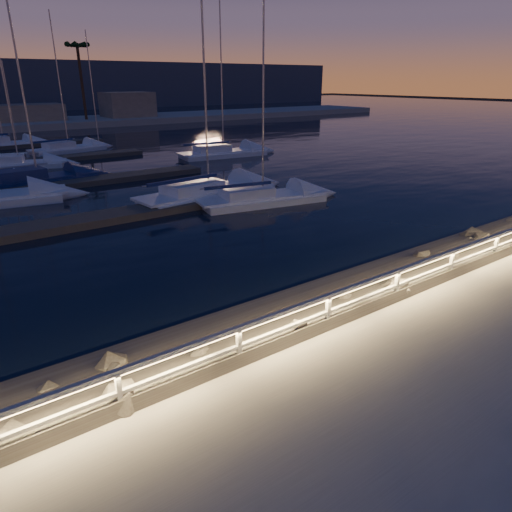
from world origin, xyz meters
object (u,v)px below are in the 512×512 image
at_px(sailboat_d, 259,197).
at_px(sailboat_g, 17,163).
at_px(sailboat_f, 34,179).
at_px(sailboat_k, 67,148).
at_px(guard_rail, 299,314).
at_px(sailboat_l, 221,152).
at_px(sailboat_n, 2,144).
at_px(sailboat_h, 205,192).

xyz_separation_m(sailboat_d, sailboat_g, (-9.81, 22.06, -0.00)).
relative_size(sailboat_f, sailboat_k, 1.08).
bearing_deg(sailboat_k, sailboat_g, -142.89).
bearing_deg(sailboat_f, guard_rail, -94.65).
distance_m(sailboat_d, sailboat_k, 29.34).
relative_size(guard_rail, sailboat_l, 2.85).
bearing_deg(sailboat_n, guard_rail, -97.44).
bearing_deg(sailboat_n, sailboat_h, -85.73).
distance_m(sailboat_d, sailboat_n, 37.35).
height_order(sailboat_g, sailboat_k, sailboat_k).
relative_size(sailboat_h, sailboat_n, 1.13).
bearing_deg(sailboat_f, sailboat_n, 79.98).
bearing_deg(sailboat_l, sailboat_d, -108.04).
relative_size(sailboat_f, sailboat_g, 1.14).
height_order(sailboat_k, sailboat_l, sailboat_l).
bearing_deg(sailboat_l, sailboat_n, 137.39).
height_order(sailboat_d, sailboat_l, sailboat_l).
relative_size(guard_rail, sailboat_k, 3.26).
distance_m(guard_rail, sailboat_l, 35.40).
height_order(sailboat_k, sailboat_n, sailboat_n).
height_order(sailboat_h, sailboat_n, sailboat_h).
bearing_deg(sailboat_l, sailboat_g, 170.63).
bearing_deg(sailboat_g, sailboat_d, -48.70).
bearing_deg(sailboat_g, sailboat_k, 66.67).
distance_m(guard_rail, sailboat_n, 50.40).
height_order(guard_rail, sailboat_l, sailboat_l).
distance_m(sailboat_h, sailboat_l, 17.15).
xyz_separation_m(sailboat_f, sailboat_l, (17.90, 3.49, -0.03)).
xyz_separation_m(guard_rail, sailboat_n, (0.21, 50.39, -0.91)).
xyz_separation_m(sailboat_k, sailboat_n, (-5.06, 7.19, 0.04)).
relative_size(guard_rail, sailboat_n, 3.04).
bearing_deg(sailboat_n, sailboat_g, -101.14).
bearing_deg(sailboat_d, sailboat_f, 137.76).
distance_m(guard_rail, sailboat_f, 27.67).
bearing_deg(sailboat_n, sailboat_k, -62.07).
height_order(guard_rail, sailboat_g, sailboat_g).
bearing_deg(sailboat_k, sailboat_h, -98.52).
height_order(sailboat_f, sailboat_k, sailboat_f).
xyz_separation_m(sailboat_h, sailboat_l, (9.88, 14.02, -0.02)).
xyz_separation_m(sailboat_h, sailboat_n, (-6.75, 33.28, 0.01)).
distance_m(sailboat_g, sailboat_k, 9.27).
height_order(sailboat_f, sailboat_l, sailboat_l).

